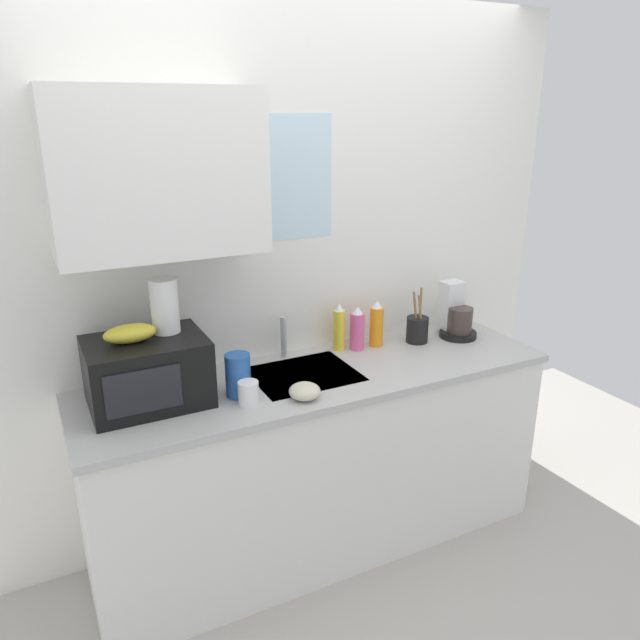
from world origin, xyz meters
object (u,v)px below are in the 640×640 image
microwave (147,372)px  paper_towel_roll (165,306)px  banana_bunch (130,333)px  coffee_maker (456,316)px  dish_soap_bottle_orange (377,325)px  utensil_crock (417,329)px  dish_soap_bottle_yellow (339,328)px  small_bowl (305,391)px  mug_white (248,393)px  cereal_canister (238,375)px  dish_soap_bottle_pink (357,329)px

microwave → paper_towel_roll: (0.10, 0.05, 0.24)m
banana_bunch → coffee_maker: banana_bunch is taller
microwave → dish_soap_bottle_orange: microwave is taller
dish_soap_bottle_orange → utensil_crock: size_ratio=0.83×
dish_soap_bottle_yellow → small_bowl: 0.56m
coffee_maker → mug_white: bearing=-168.6°
paper_towel_roll → dish_soap_bottle_yellow: bearing=7.1°
cereal_canister → mug_white: bearing=-83.9°
dish_soap_bottle_yellow → utensil_crock: utensil_crock is taller
dish_soap_bottle_yellow → utensil_crock: size_ratio=0.84×
banana_bunch → small_bowl: size_ratio=1.54×
dish_soap_bottle_yellow → mug_white: 0.70m
dish_soap_bottle_pink → dish_soap_bottle_orange: (0.11, -0.00, 0.01)m
paper_towel_roll → microwave: bearing=-152.8°
microwave → banana_bunch: size_ratio=2.30×
microwave → dish_soap_bottle_yellow: microwave is taller
coffee_maker → dish_soap_bottle_pink: (-0.55, 0.06, -0.00)m
paper_towel_roll → dish_soap_bottle_yellow: (0.85, 0.11, -0.27)m
microwave → mug_white: microwave is taller
banana_bunch → small_bowl: bearing=-22.0°
banana_bunch → paper_towel_roll: (0.15, 0.05, 0.08)m
cereal_canister → dish_soap_bottle_pink: bearing=17.8°
microwave → paper_towel_roll: bearing=27.2°
small_bowl → mug_white: bearing=164.7°
dish_soap_bottle_yellow → utensil_crock: 0.41m
paper_towel_roll → dish_soap_bottle_pink: size_ratio=1.01×
dish_soap_bottle_yellow → mug_white: bearing=-150.0°
dish_soap_bottle_pink → dish_soap_bottle_orange: dish_soap_bottle_orange is taller
paper_towel_roll → small_bowl: size_ratio=1.69×
cereal_canister → small_bowl: 0.28m
dish_soap_bottle_orange → mug_white: 0.85m
cereal_canister → paper_towel_roll: bearing=148.0°
coffee_maker → cereal_canister: coffee_maker is taller
dish_soap_bottle_pink → cereal_canister: 0.73m
dish_soap_bottle_pink → cereal_canister: bearing=-162.2°
dish_soap_bottle_pink → utensil_crock: (0.32, -0.05, -0.03)m
coffee_maker → dish_soap_bottle_yellow: coffee_maker is taller
banana_bunch → utensil_crock: size_ratio=0.72×
banana_bunch → mug_white: (0.40, -0.19, -0.26)m
small_bowl → dish_soap_bottle_pink: bearing=38.9°
dish_soap_bottle_yellow → banana_bunch: bearing=-171.1°
microwave → coffee_maker: coffee_maker is taller
dish_soap_bottle_orange → utensil_crock: 0.22m
mug_white → coffee_maker: bearing=11.4°
dish_soap_bottle_orange → cereal_canister: bearing=-164.5°
banana_bunch → cereal_canister: bearing=-14.4°
paper_towel_roll → cereal_canister: size_ratio=1.22×
microwave → dish_soap_bottle_orange: (1.14, 0.12, -0.03)m
paper_towel_roll → utensil_crock: paper_towel_roll is taller
paper_towel_roll → coffee_maker: paper_towel_roll is taller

